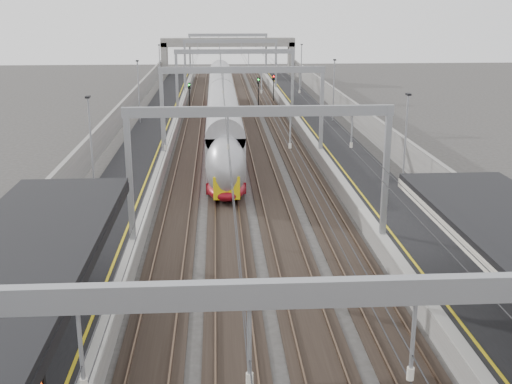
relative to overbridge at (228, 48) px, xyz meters
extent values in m
cube|color=black|center=(-8.00, -55.00, -4.81)|extent=(4.00, 120.00, 1.00)
cube|color=black|center=(8.00, -55.00, -4.81)|extent=(4.00, 120.00, 1.00)
cube|color=black|center=(-4.50, -55.00, -5.27)|extent=(2.40, 140.00, 0.08)
cube|color=brown|center=(-5.22, -55.00, -5.18)|extent=(0.07, 140.00, 0.14)
cube|color=brown|center=(-3.78, -55.00, -5.18)|extent=(0.07, 140.00, 0.14)
cube|color=black|center=(-1.50, -55.00, -5.27)|extent=(2.40, 140.00, 0.08)
cube|color=brown|center=(-2.22, -55.00, -5.18)|extent=(0.07, 140.00, 0.14)
cube|color=brown|center=(-0.78, -55.00, -5.18)|extent=(0.07, 140.00, 0.14)
cube|color=black|center=(1.50, -55.00, -5.27)|extent=(2.40, 140.00, 0.08)
cube|color=brown|center=(0.78, -55.00, -5.18)|extent=(0.07, 140.00, 0.14)
cube|color=brown|center=(2.22, -55.00, -5.18)|extent=(0.07, 140.00, 0.14)
cube|color=black|center=(4.50, -55.00, -5.27)|extent=(2.40, 140.00, 0.08)
cube|color=brown|center=(3.78, -55.00, -5.18)|extent=(0.07, 140.00, 0.14)
cube|color=brown|center=(5.22, -55.00, -5.18)|extent=(0.07, 140.00, 0.14)
cube|color=gray|center=(0.00, -98.00, 2.04)|extent=(13.00, 0.25, 0.50)
cube|color=gray|center=(-6.30, -78.00, -1.01)|extent=(0.28, 0.28, 6.60)
cube|color=gray|center=(6.30, -78.00, -1.01)|extent=(0.28, 0.28, 6.60)
cube|color=gray|center=(0.00, -78.00, 2.04)|extent=(13.00, 0.25, 0.50)
cube|color=gray|center=(-6.30, -58.00, -1.01)|extent=(0.28, 0.28, 6.60)
cube|color=gray|center=(6.30, -58.00, -1.01)|extent=(0.28, 0.28, 6.60)
cube|color=gray|center=(0.00, -58.00, 2.04)|extent=(13.00, 0.25, 0.50)
cube|color=gray|center=(-6.30, -38.00, -1.01)|extent=(0.28, 0.28, 6.60)
cube|color=gray|center=(6.30, -38.00, -1.01)|extent=(0.28, 0.28, 6.60)
cube|color=gray|center=(0.00, -38.00, 2.04)|extent=(13.00, 0.25, 0.50)
cube|color=gray|center=(-6.30, -18.00, -1.01)|extent=(0.28, 0.28, 6.60)
cube|color=gray|center=(6.30, -18.00, -1.01)|extent=(0.28, 0.28, 6.60)
cube|color=gray|center=(0.00, -18.00, 2.04)|extent=(13.00, 0.25, 0.50)
cube|color=gray|center=(-6.30, 0.00, -1.01)|extent=(0.28, 0.28, 6.60)
cube|color=gray|center=(6.30, 0.00, -1.01)|extent=(0.28, 0.28, 6.60)
cube|color=gray|center=(0.00, 0.00, 2.04)|extent=(13.00, 0.25, 0.50)
cylinder|color=#262628|center=(-4.50, -50.00, 0.19)|extent=(0.03, 140.00, 0.03)
cylinder|color=#262628|center=(-1.50, -50.00, 0.19)|extent=(0.03, 140.00, 0.03)
cylinder|color=#262628|center=(1.50, -50.00, 0.19)|extent=(0.03, 140.00, 0.03)
cylinder|color=#262628|center=(4.50, -50.00, 0.19)|extent=(0.03, 140.00, 0.03)
cylinder|color=black|center=(-9.70, -86.00, -2.31)|extent=(0.20, 0.20, 4.00)
cube|color=black|center=(-6.60, -96.00, -0.76)|extent=(1.60, 0.15, 0.55)
cube|color=#FF3705|center=(-6.60, -96.08, -0.76)|extent=(1.50, 0.02, 0.42)
cube|color=gray|center=(0.00, 0.00, 0.89)|extent=(22.00, 2.20, 1.40)
cube|color=gray|center=(-10.50, 0.00, -2.21)|extent=(1.00, 2.20, 6.20)
cube|color=gray|center=(10.50, 0.00, -2.21)|extent=(1.00, 2.20, 6.20)
cube|color=gray|center=(-11.20, -55.00, -3.71)|extent=(0.30, 120.00, 3.20)
cube|color=gray|center=(11.20, -55.00, -3.71)|extent=(0.30, 120.00, 3.20)
cube|color=maroon|center=(-1.50, -56.53, -4.72)|extent=(2.64, 22.50, 0.78)
cube|color=#9C9CA1|center=(-1.50, -56.53, -2.86)|extent=(2.64, 22.50, 2.93)
cube|color=black|center=(-1.50, -64.40, -5.03)|extent=(1.96, 2.35, 0.49)
cube|color=maroon|center=(-1.50, -33.64, -4.72)|extent=(2.64, 22.50, 0.78)
cube|color=#9C9CA1|center=(-1.50, -33.64, -2.86)|extent=(2.64, 22.50, 2.93)
cube|color=black|center=(-1.50, -41.51, -5.03)|extent=(1.96, 2.35, 0.49)
ellipsoid|color=#9C9CA1|center=(-1.50, -67.97, -3.15)|extent=(2.64, 5.09, 4.11)
cube|color=yellow|center=(-1.50, -70.08, -4.03)|extent=(1.66, 0.12, 1.47)
cube|color=black|center=(-1.50, -69.64, -2.57)|extent=(1.57, 0.57, 0.92)
cylinder|color=black|center=(-5.20, -32.99, -3.81)|extent=(0.12, 0.12, 3.00)
cube|color=black|center=(-5.20, -32.99, -2.21)|extent=(0.32, 0.22, 0.75)
sphere|color=#0CE526|center=(-5.20, -33.12, -2.06)|extent=(0.16, 0.16, 0.16)
cylinder|color=black|center=(3.20, -28.15, -3.81)|extent=(0.12, 0.12, 3.00)
cube|color=black|center=(3.20, -28.15, -2.21)|extent=(0.32, 0.22, 0.75)
sphere|color=#0CE526|center=(3.20, -28.28, -2.06)|extent=(0.16, 0.16, 0.16)
cylinder|color=black|center=(5.40, -24.69, -3.81)|extent=(0.12, 0.12, 3.00)
cube|color=black|center=(5.40, -24.69, -2.21)|extent=(0.32, 0.22, 0.75)
sphere|color=red|center=(5.40, -24.82, -2.06)|extent=(0.16, 0.16, 0.16)
camera|label=1|loc=(-2.01, -108.30, 6.95)|focal=45.00mm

